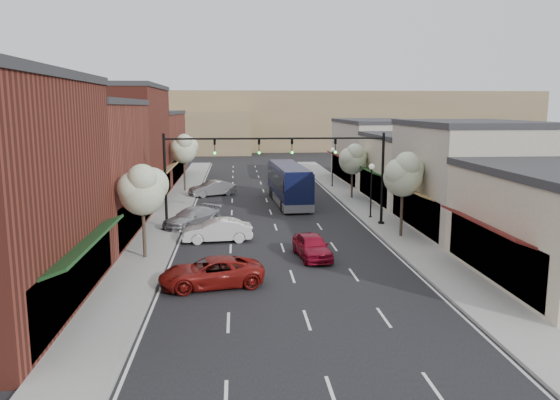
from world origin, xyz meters
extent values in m
plane|color=black|center=(0.00, 0.00, 0.00)|extent=(160.00, 160.00, 0.00)
cube|color=gray|center=(-8.40, 18.50, 0.07)|extent=(2.80, 73.00, 0.15)
cube|color=gray|center=(8.40, 18.50, 0.07)|extent=(2.80, 73.00, 0.15)
cube|color=gray|center=(-7.00, 18.50, 0.07)|extent=(0.25, 73.00, 0.17)
cube|color=gray|center=(7.00, 18.50, 0.07)|extent=(0.25, 73.00, 0.17)
cube|color=black|center=(-10.10, -8.00, 1.60)|extent=(0.60, 11.90, 2.60)
cube|color=#183D1A|center=(-9.30, -8.00, 3.10)|extent=(1.07, 9.80, 0.49)
cube|color=brown|center=(-14.30, 6.00, 4.50)|extent=(9.00, 14.00, 9.00)
cube|color=#2D2D30|center=(-14.30, 6.00, 9.20)|extent=(9.20, 14.10, 0.40)
cube|color=black|center=(-10.10, 6.00, 1.60)|extent=(0.60, 11.90, 2.60)
cube|color=#511612|center=(-9.30, 6.00, 3.10)|extent=(1.07, 9.80, 0.49)
cube|color=maroon|center=(-14.30, 20.00, 5.25)|extent=(9.00, 14.00, 10.50)
cube|color=#2D2D30|center=(-14.30, 20.00, 10.70)|extent=(9.20, 14.10, 0.40)
cube|color=black|center=(-10.10, 20.00, 1.60)|extent=(0.60, 11.90, 2.60)
cube|color=olive|center=(-9.30, 20.00, 3.10)|extent=(1.07, 9.80, 0.49)
cube|color=brown|center=(-14.30, 36.00, 4.00)|extent=(9.00, 18.00, 8.00)
cube|color=#2D2D30|center=(-14.30, 36.00, 8.20)|extent=(9.20, 18.10, 0.40)
cube|color=black|center=(-10.10, 36.00, 1.60)|extent=(0.60, 15.30, 2.60)
cube|color=#183D1A|center=(-9.30, 36.00, 3.10)|extent=(1.07, 12.60, 0.49)
cube|color=black|center=(10.10, -6.00, 1.60)|extent=(0.60, 10.20, 2.60)
cube|color=#511612|center=(9.30, -6.00, 3.10)|extent=(1.07, 8.40, 0.49)
cube|color=#B5AB9B|center=(13.80, 6.00, 3.75)|extent=(8.00, 12.00, 7.50)
cube|color=#2D2D30|center=(13.80, 6.00, 7.70)|extent=(8.20, 12.10, 0.40)
cube|color=black|center=(10.10, 6.00, 1.60)|extent=(0.60, 10.20, 2.60)
cube|color=olive|center=(9.30, 6.00, 3.10)|extent=(1.07, 8.40, 0.49)
cube|color=beige|center=(13.80, 18.00, 3.00)|extent=(8.00, 12.00, 6.00)
cube|color=#2D2D30|center=(13.80, 18.00, 6.20)|extent=(8.20, 12.10, 0.40)
cube|color=black|center=(10.10, 18.00, 1.60)|extent=(0.60, 10.20, 2.60)
cube|color=#183D1A|center=(9.30, 18.00, 3.10)|extent=(1.07, 8.40, 0.49)
cube|color=#B5AB9B|center=(13.80, 32.00, 3.50)|extent=(8.00, 16.00, 7.00)
cube|color=#2D2D30|center=(13.80, 32.00, 7.20)|extent=(8.20, 16.10, 0.40)
cube|color=black|center=(10.10, 32.00, 1.60)|extent=(0.60, 13.60, 2.60)
cube|color=#511612|center=(9.30, 32.00, 3.10)|extent=(1.07, 11.20, 0.49)
cube|color=#7A6647|center=(0.00, 90.00, 6.00)|extent=(120.00, 30.00, 12.00)
cube|color=#7A6647|center=(-25.00, 78.00, 4.00)|extent=(50.00, 20.00, 8.00)
cylinder|color=black|center=(8.00, 8.00, 0.15)|extent=(0.44, 0.44, 0.30)
cylinder|color=black|center=(8.00, 8.00, 3.50)|extent=(0.20, 0.20, 7.00)
cylinder|color=black|center=(4.00, 8.00, 6.60)|extent=(8.00, 0.14, 0.14)
imported|color=black|center=(4.40, 8.00, 6.00)|extent=(0.18, 0.46, 1.10)
sphere|color=#19E533|center=(4.40, 7.88, 5.58)|extent=(0.18, 0.18, 0.18)
imported|color=black|center=(1.20, 8.00, 6.00)|extent=(0.18, 0.46, 1.10)
sphere|color=#19E533|center=(1.20, 7.88, 5.58)|extent=(0.18, 0.18, 0.18)
cylinder|color=black|center=(-8.00, 8.00, 0.15)|extent=(0.44, 0.44, 0.30)
cylinder|color=black|center=(-8.00, 8.00, 3.50)|extent=(0.20, 0.20, 7.00)
cylinder|color=black|center=(-4.00, 8.00, 6.60)|extent=(8.00, 0.14, 0.14)
imported|color=black|center=(-4.40, 8.00, 6.00)|extent=(0.18, 0.46, 1.10)
sphere|color=#19E533|center=(-4.40, 7.88, 5.58)|extent=(0.18, 0.18, 0.18)
imported|color=black|center=(-1.20, 8.00, 6.00)|extent=(0.18, 0.46, 1.10)
sphere|color=#19E533|center=(-1.20, 7.88, 5.58)|extent=(0.18, 0.18, 0.18)
cylinder|color=#47382B|center=(8.30, 4.00, 1.86)|extent=(0.20, 0.20, 3.71)
sphere|color=#A4B289|center=(8.30, 4.00, 4.18)|extent=(2.60, 2.60, 2.60)
sphere|color=#A4B289|center=(8.80, 4.30, 4.64)|extent=(2.00, 2.00, 2.00)
sphere|color=#A4B289|center=(7.90, 3.70, 4.52)|extent=(1.90, 1.90, 1.90)
sphere|color=#A4B289|center=(8.40, 3.50, 5.10)|extent=(1.70, 1.70, 1.70)
cylinder|color=#47382B|center=(8.30, 20.00, 1.66)|extent=(0.20, 0.20, 3.33)
sphere|color=#A4B289|center=(8.30, 20.00, 3.74)|extent=(2.60, 2.60, 2.60)
sphere|color=#A4B289|center=(8.80, 20.30, 4.16)|extent=(2.00, 2.00, 2.00)
sphere|color=#A4B289|center=(7.90, 19.70, 4.06)|extent=(1.90, 1.90, 1.90)
sphere|color=#A4B289|center=(8.40, 19.50, 4.58)|extent=(1.70, 1.70, 1.70)
cylinder|color=#47382B|center=(-8.30, 0.00, 1.76)|extent=(0.20, 0.20, 3.52)
sphere|color=#A4B289|center=(-8.30, 0.00, 3.96)|extent=(2.60, 2.60, 2.60)
sphere|color=#A4B289|center=(-7.80, 0.30, 4.40)|extent=(2.00, 2.00, 2.00)
sphere|color=#A4B289|center=(-8.70, -0.30, 4.29)|extent=(1.90, 1.90, 1.90)
sphere|color=#A4B289|center=(-8.20, -0.50, 4.84)|extent=(1.70, 1.70, 1.70)
cylinder|color=#47382B|center=(-8.30, 26.00, 1.92)|extent=(0.20, 0.20, 3.84)
sphere|color=#A4B289|center=(-8.30, 26.00, 4.32)|extent=(2.60, 2.60, 2.60)
sphere|color=#A4B289|center=(-7.80, 26.30, 4.80)|extent=(2.00, 2.00, 2.00)
sphere|color=#A4B289|center=(-8.70, 25.70, 4.68)|extent=(1.90, 1.90, 1.90)
sphere|color=#A4B289|center=(-8.20, 25.50, 5.28)|extent=(1.70, 1.70, 1.70)
cylinder|color=black|center=(7.80, 10.50, 0.10)|extent=(0.28, 0.28, 0.20)
cylinder|color=black|center=(7.80, 10.50, 2.00)|extent=(0.12, 0.12, 4.00)
sphere|color=white|center=(7.80, 10.50, 4.22)|extent=(0.44, 0.44, 0.44)
cylinder|color=black|center=(7.80, 28.00, 0.10)|extent=(0.28, 0.28, 0.20)
cylinder|color=black|center=(7.80, 28.00, 2.00)|extent=(0.12, 0.12, 4.00)
sphere|color=white|center=(7.80, 28.00, 4.22)|extent=(0.44, 0.44, 0.44)
cube|color=black|center=(1.95, 18.14, 1.93)|extent=(3.19, 11.81, 2.96)
cube|color=#595B60|center=(1.95, 18.14, 0.54)|extent=(3.21, 11.83, 0.68)
cube|color=black|center=(1.95, 18.14, 2.34)|extent=(3.20, 10.88, 1.07)
cube|color=black|center=(1.95, 18.14, 3.46)|extent=(2.96, 11.33, 0.24)
cube|color=black|center=(2.28, 12.36, 2.53)|extent=(2.03, 0.20, 1.17)
cylinder|color=black|center=(1.04, 14.00, 0.51)|extent=(0.37, 1.03, 1.01)
cylinder|color=black|center=(3.33, 14.13, 0.51)|extent=(0.37, 1.03, 1.01)
cylinder|color=black|center=(0.59, 21.77, 0.51)|extent=(0.37, 1.03, 1.01)
cylinder|color=black|center=(2.89, 21.90, 0.51)|extent=(0.37, 1.03, 1.01)
cylinder|color=black|center=(0.67, 20.41, 0.51)|extent=(0.37, 1.03, 1.01)
cylinder|color=black|center=(2.96, 20.54, 0.51)|extent=(0.37, 1.03, 1.01)
imported|color=maroon|center=(1.53, -0.52, 0.73)|extent=(2.22, 4.47, 1.47)
imported|color=maroon|center=(-4.20, -5.27, 0.72)|extent=(5.55, 3.33, 1.44)
imported|color=silver|center=(-4.20, 3.97, 0.76)|extent=(4.74, 2.01, 1.52)
imported|color=#9F9FA5|center=(-6.20, 8.47, 0.74)|extent=(4.75, 5.28, 1.48)
imported|color=gray|center=(-5.29, 23.00, 0.76)|extent=(4.87, 3.49, 1.53)
camera|label=1|loc=(-2.90, -31.60, 8.85)|focal=35.00mm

